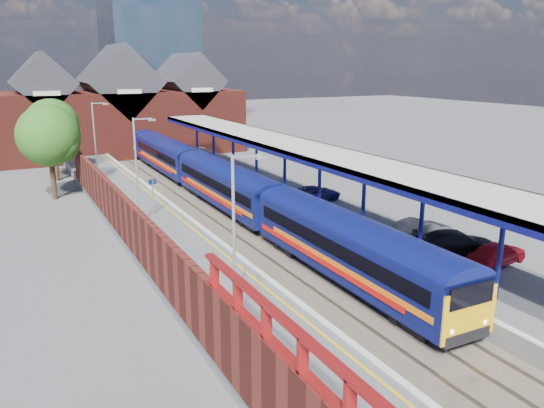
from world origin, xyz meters
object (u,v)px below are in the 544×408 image
(lamp_post_b, at_px, (237,231))
(train, at_px, (194,167))
(parked_car_blue, at_px, (315,193))
(platform_sign, at_px, (153,190))
(lamp_post_c, at_px, (138,164))
(lamp_post_d, at_px, (96,136))
(parked_car_red, at_px, (497,253))
(parked_car_silver, at_px, (420,231))
(parked_car_dark, at_px, (456,242))

(lamp_post_b, bearing_deg, train, 74.40)
(parked_car_blue, bearing_deg, platform_sign, 81.93)
(lamp_post_c, bearing_deg, platform_sign, 55.74)
(train, bearing_deg, lamp_post_d, 153.82)
(lamp_post_d, relative_size, parked_car_red, 1.90)
(parked_car_red, bearing_deg, parked_car_blue, -4.01)
(lamp_post_b, xyz_separation_m, parked_car_silver, (13.74, 4.54, -3.28))
(train, bearing_deg, parked_car_blue, -64.97)
(platform_sign, bearing_deg, parked_car_red, -53.23)
(lamp_post_c, distance_m, platform_sign, 3.34)
(lamp_post_d, bearing_deg, parked_car_red, -65.13)
(lamp_post_b, bearing_deg, parked_car_silver, 18.29)
(platform_sign, relative_size, parked_car_silver, 0.58)
(platform_sign, bearing_deg, parked_car_dark, -51.12)
(lamp_post_b, distance_m, platform_sign, 18.20)
(train, xyz_separation_m, lamp_post_d, (-7.86, 3.86, 2.87))
(parked_car_dark, height_order, parked_car_blue, parked_car_dark)
(train, distance_m, parked_car_silver, 24.32)
(lamp_post_d, distance_m, platform_sign, 14.25)
(lamp_post_d, relative_size, parked_car_blue, 1.70)
(lamp_post_d, bearing_deg, parked_car_silver, -63.42)
(train, height_order, lamp_post_c, lamp_post_c)
(lamp_post_b, distance_m, parked_car_silver, 14.84)
(train, xyz_separation_m, platform_sign, (-6.49, -10.14, 0.57))
(train, xyz_separation_m, lamp_post_c, (-7.86, -12.14, 2.87))
(parked_car_blue, bearing_deg, parked_car_dark, -176.07)
(parked_car_blue, bearing_deg, parked_car_red, -173.92)
(train, distance_m, lamp_post_c, 14.74)
(train, bearing_deg, platform_sign, -122.64)
(lamp_post_b, relative_size, parked_car_silver, 1.62)
(lamp_post_b, height_order, parked_car_red, lamp_post_b)
(lamp_post_c, relative_size, lamp_post_d, 1.00)
(lamp_post_d, height_order, platform_sign, lamp_post_d)
(lamp_post_c, xyz_separation_m, parked_car_dark, (14.16, -13.87, -3.33))
(lamp_post_b, xyz_separation_m, parked_car_red, (14.86, -0.06, -3.37))
(lamp_post_d, height_order, parked_car_blue, lamp_post_d)
(lamp_post_c, distance_m, parked_car_red, 22.14)
(lamp_post_b, bearing_deg, parked_car_dark, 8.57)
(lamp_post_b, bearing_deg, parked_car_red, -0.24)
(platform_sign, bearing_deg, lamp_post_b, -94.33)
(lamp_post_d, height_order, parked_car_silver, lamp_post_d)
(parked_car_silver, height_order, parked_car_dark, parked_car_silver)
(parked_car_silver, xyz_separation_m, parked_car_dark, (0.42, -2.41, -0.04))
(parked_car_silver, bearing_deg, parked_car_red, -172.77)
(lamp_post_c, distance_m, parked_car_blue, 13.95)
(lamp_post_d, distance_m, parked_car_blue, 21.24)
(parked_car_dark, relative_size, parked_car_blue, 1.11)
(parked_car_blue, bearing_deg, train, 26.36)
(lamp_post_b, bearing_deg, parked_car_blue, 49.76)
(lamp_post_c, xyz_separation_m, platform_sign, (1.36, 2.00, -2.30))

